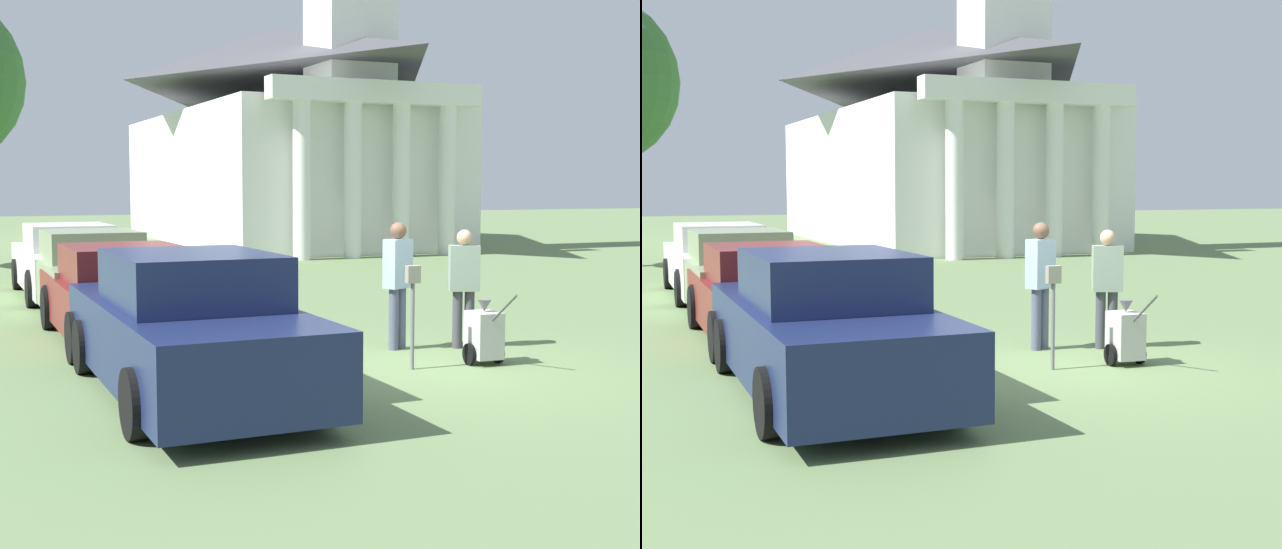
{
  "view_description": "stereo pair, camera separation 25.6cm",
  "coord_description": "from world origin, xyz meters",
  "views": [
    {
      "loc": [
        -5.46,
        -9.73,
        2.31
      ],
      "look_at": [
        -0.67,
        1.33,
        1.1
      ],
      "focal_mm": 50.0,
      "sensor_mm": 36.0,
      "label": 1
    },
    {
      "loc": [
        -5.22,
        -9.83,
        2.31
      ],
      "look_at": [
        -0.67,
        1.33,
        1.1
      ],
      "focal_mm": 50.0,
      "sensor_mm": 36.0,
      "label": 2
    }
  ],
  "objects": [
    {
      "name": "person_supervisor",
      "position": [
        1.39,
        0.95,
        0.96
      ],
      "size": [
        0.47,
        0.37,
        1.69
      ],
      "rotation": [
        0.0,
        0.0,
        2.74
      ],
      "color": "#3F3F47",
      "rests_on": "ground_plane"
    },
    {
      "name": "parked_car_maroon",
      "position": [
        -2.94,
        3.48,
        0.66
      ],
      "size": [
        2.0,
        4.86,
        1.43
      ],
      "rotation": [
        0.0,
        0.0,
        -0.0
      ],
      "color": "maroon",
      "rests_on": "ground_plane"
    },
    {
      "name": "church",
      "position": [
        7.58,
        24.18,
        5.14
      ],
      "size": [
        8.85,
        18.13,
        24.34
      ],
      "color": "white",
      "rests_on": "ground_plane"
    },
    {
      "name": "person_worker",
      "position": [
        0.49,
        1.25,
        1.03
      ],
      "size": [
        0.47,
        0.38,
        1.8
      ],
      "rotation": [
        0.0,
        0.0,
        3.57
      ],
      "color": "#515670",
      "rests_on": "ground_plane"
    },
    {
      "name": "parked_car_sage",
      "position": [
        -2.94,
        6.41,
        0.71
      ],
      "size": [
        1.93,
        4.62,
        1.51
      ],
      "rotation": [
        0.0,
        0.0,
        -0.0
      ],
      "color": "gray",
      "rests_on": "ground_plane"
    },
    {
      "name": "parked_car_navy",
      "position": [
        -2.94,
        -0.27,
        0.73
      ],
      "size": [
        2.01,
        5.03,
        1.59
      ],
      "rotation": [
        0.0,
        0.0,
        -0.0
      ],
      "color": "#19234C",
      "rests_on": "ground_plane"
    },
    {
      "name": "ground_plane",
      "position": [
        0.0,
        0.0,
        0.0
      ],
      "size": [
        120.0,
        120.0,
        0.0
      ],
      "primitive_type": "plane",
      "color": "#607A4C"
    },
    {
      "name": "parking_meter",
      "position": [
        -0.01,
        -0.06,
        0.92
      ],
      "size": [
        0.18,
        0.09,
        1.31
      ],
      "color": "slate",
      "rests_on": "ground_plane"
    },
    {
      "name": "equipment_cart",
      "position": [
        1.01,
        -0.14,
        0.39
      ],
      "size": [
        0.49,
        1.0,
        1.0
      ],
      "rotation": [
        0.0,
        0.0,
        -0.07
      ],
      "color": "#B2B2AD",
      "rests_on": "ground_plane"
    },
    {
      "name": "parked_car_white",
      "position": [
        -2.94,
        9.36,
        0.7
      ],
      "size": [
        1.97,
        5.19,
        1.51
      ],
      "rotation": [
        0.0,
        0.0,
        -0.0
      ],
      "color": "silver",
      "rests_on": "ground_plane"
    }
  ]
}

